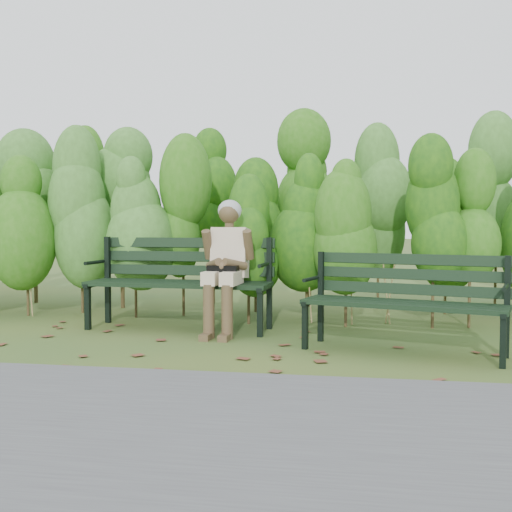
# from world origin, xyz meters

# --- Properties ---
(ground) EXTENTS (80.00, 80.00, 0.00)m
(ground) POSITION_xyz_m (0.00, 0.00, 0.00)
(ground) COLOR #335426
(footpath) EXTENTS (60.00, 2.50, 0.01)m
(footpath) POSITION_xyz_m (0.00, -2.20, 0.01)
(footpath) COLOR #474749
(footpath) RESTS_ON ground
(hedge_band) EXTENTS (11.04, 1.67, 2.42)m
(hedge_band) POSITION_xyz_m (0.00, 1.86, 1.26)
(hedge_band) COLOR #47381E
(hedge_band) RESTS_ON ground
(leaf_litter) EXTENTS (5.73, 2.30, 0.01)m
(leaf_litter) POSITION_xyz_m (-0.27, -0.12, 0.00)
(leaf_litter) COLOR brown
(leaf_litter) RESTS_ON ground
(bench_left) EXTENTS (1.84, 0.69, 0.90)m
(bench_left) POSITION_xyz_m (-0.83, 0.82, 0.53)
(bench_left) COLOR black
(bench_left) RESTS_ON ground
(bench_right) EXTENTS (1.67, 0.95, 0.79)m
(bench_right) POSITION_xyz_m (1.28, 0.03, 0.47)
(bench_right) COLOR black
(bench_right) RESTS_ON ground
(seated_woman) EXTENTS (0.50, 0.73, 1.27)m
(seated_woman) POSITION_xyz_m (-0.33, 0.61, 0.72)
(seated_woman) COLOR beige
(seated_woman) RESTS_ON ground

